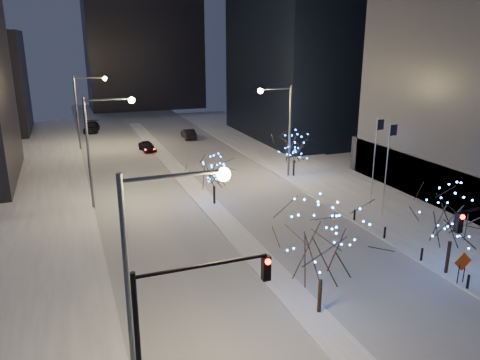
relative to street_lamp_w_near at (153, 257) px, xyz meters
name	(u,v)px	position (x,y,z in m)	size (l,w,h in m)	color
road	(181,175)	(8.94, 33.00, -6.49)	(20.00, 130.00, 0.02)	#AFB5BF
median	(192,186)	(8.94, 28.00, -6.42)	(2.00, 80.00, 0.15)	white
east_sidewalk	(373,199)	(23.94, 18.00, -6.42)	(10.00, 90.00, 0.15)	white
west_sidewalk	(44,245)	(-5.06, 18.00, -6.42)	(8.00, 90.00, 0.15)	white
horizon_block	(141,8)	(14.94, 90.00, 14.50)	(24.00, 14.00, 42.00)	black
street_lamp_w_near	(153,257)	(0.00, 0.00, 0.00)	(4.40, 0.56, 10.00)	#595E66
street_lamp_w_mid	(100,137)	(0.00, 25.00, 0.00)	(4.40, 0.56, 10.00)	#595E66
street_lamp_w_far	(84,102)	(0.00, 50.00, 0.00)	(4.40, 0.56, 10.00)	#595E66
street_lamp_east	(282,119)	(19.02, 28.00, -0.05)	(3.90, 0.56, 10.00)	#595E66
traffic_signal_west	(180,320)	(0.50, -2.00, -1.74)	(5.26, 0.43, 7.00)	black
flagpoles	(381,159)	(22.30, 15.25, -1.70)	(1.35, 2.60, 8.00)	silver
bollards	(402,243)	(19.14, 8.00, -5.90)	(0.16, 12.16, 0.90)	black
car_near	(147,146)	(7.44, 45.86, -5.81)	(1.63, 4.04, 1.38)	black
car_mid	(189,134)	(14.84, 52.06, -5.75)	(1.59, 4.56, 1.50)	black
car_far	(92,127)	(1.30, 62.99, -5.70)	(2.25, 5.54, 1.61)	black
holiday_tree_median_near	(322,247)	(9.44, 2.97, -2.42)	(6.02, 6.02, 6.31)	black
holiday_tree_median_far	(214,172)	(9.44, 22.07, -3.38)	(4.63, 4.63, 4.56)	black
holiday_tree_plaza_near	(454,216)	(19.44, 4.05, -2.45)	(5.74, 5.74, 5.98)	black
holiday_tree_plaza_far	(294,147)	(20.44, 27.71, -3.07)	(5.30, 5.30, 5.14)	black
construction_sign	(462,264)	(19.24, 2.68, -5.09)	(1.27, 0.11, 2.09)	black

